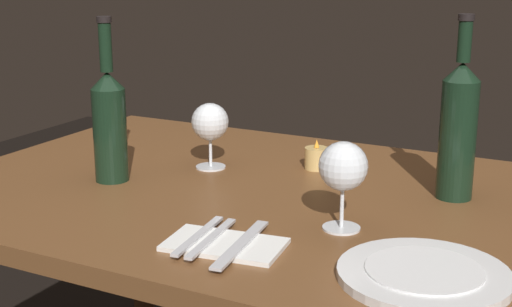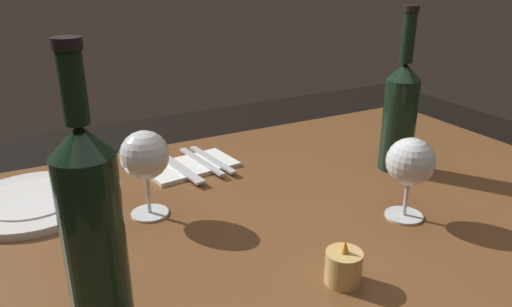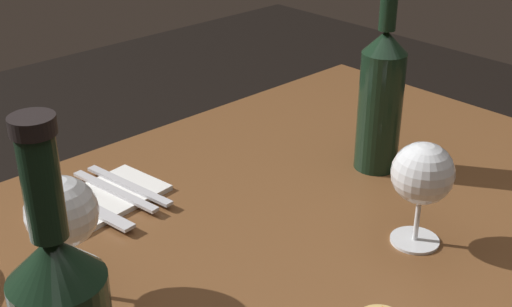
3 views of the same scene
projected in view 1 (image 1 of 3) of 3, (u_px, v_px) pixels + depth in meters
The scene contains 11 objects.
dining_table at pixel (258, 232), 1.50m from camera, with size 1.30×0.90×0.74m.
wine_glass_left at pixel (210, 123), 1.60m from camera, with size 0.08×0.08×0.15m.
wine_glass_right at pixel (343, 168), 1.24m from camera, with size 0.08×0.08×0.16m.
wine_bottle at pixel (109, 122), 1.51m from camera, with size 0.07×0.07×0.34m.
wine_bottle_second at pixel (458, 127), 1.39m from camera, with size 0.07×0.07×0.35m.
votive_candle at pixel (316, 159), 1.62m from camera, with size 0.05×0.05×0.07m.
dinner_plate at pixel (424, 274), 1.07m from camera, with size 0.25×0.25×0.02m.
folded_napkin at pixel (225, 245), 1.19m from camera, with size 0.20×0.13×0.01m.
fork_inner at pixel (211, 238), 1.20m from camera, with size 0.04×0.18×0.00m.
fork_outer at pixel (198, 236), 1.21m from camera, with size 0.04×0.18×0.00m.
table_knife at pixel (241, 244), 1.17m from camera, with size 0.05×0.21×0.00m.
Camera 1 is at (0.64, -1.25, 1.20)m, focal length 51.58 mm.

